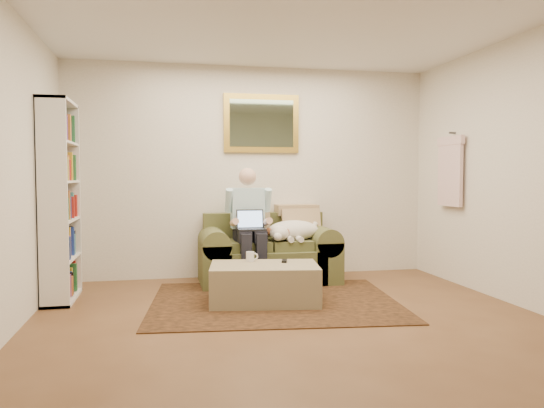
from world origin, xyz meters
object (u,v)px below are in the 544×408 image
object	(u,v)px
sofa	(268,259)
laptop	(251,224)
seated_man	(250,227)
sleeping_dog	(293,230)
coffee_mug	(250,257)
bookshelf	(60,201)
ottoman	(264,284)

from	to	relation	value
sofa	laptop	xyz separation A→B (m)	(-0.24, -0.21, 0.43)
seated_man	sleeping_dog	bearing A→B (deg)	7.13
laptop	coffee_mug	world-z (taller)	laptop
sofa	seated_man	distance (m)	0.49
laptop	coffee_mug	distance (m)	0.66
sofa	bookshelf	size ratio (longest dim) A/B	0.80
laptop	ottoman	xyz separation A→B (m)	(0.00, -0.80, -0.51)
seated_man	bookshelf	world-z (taller)	bookshelf
bookshelf	laptop	bearing A→B (deg)	7.25
sofa	laptop	world-z (taller)	laptop
ottoman	bookshelf	world-z (taller)	bookshelf
sleeping_dog	ottoman	distance (m)	1.15
sofa	ottoman	bearing A→B (deg)	-103.26
sofa	seated_man	xyz separation A→B (m)	(-0.24, -0.15, 0.40)
ottoman	sofa	bearing A→B (deg)	76.74
seated_man	ottoman	xyz separation A→B (m)	(0.00, -0.86, -0.48)
seated_man	coffee_mug	world-z (taller)	seated_man
sofa	seated_man	bearing A→B (deg)	-148.55
ottoman	coffee_mug	bearing A→B (deg)	116.92
seated_man	ottoman	size ratio (longest dim) A/B	1.28
coffee_mug	seated_man	bearing A→B (deg)	80.84
seated_man	sleeping_dog	world-z (taller)	seated_man
laptop	coffee_mug	xyz separation A→B (m)	(-0.11, -0.59, -0.27)
sofa	coffee_mug	distance (m)	0.89
sleeping_dog	bookshelf	distance (m)	2.57
sofa	laptop	size ratio (longest dim) A/B	5.15
coffee_mug	bookshelf	distance (m)	1.99
laptop	ottoman	bearing A→B (deg)	-89.90
seated_man	bookshelf	xyz separation A→B (m)	(-1.98, -0.31, 0.33)
sofa	sleeping_dog	size ratio (longest dim) A/B	2.43
sofa	sleeping_dog	world-z (taller)	sofa
sleeping_dog	coffee_mug	distance (m)	0.97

